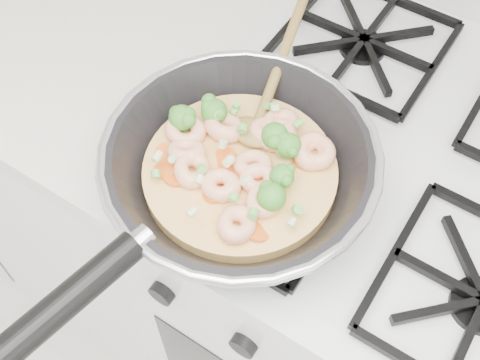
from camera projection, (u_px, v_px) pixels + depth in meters
The scene contains 3 objects.
stove at pixel (358, 291), 1.18m from camera, with size 0.60×0.60×0.92m.
counter_left at pixel (53, 120), 1.43m from camera, with size 1.00×0.60×0.90m.
skillet at pixel (238, 166), 0.73m from camera, with size 0.34×0.67×0.10m.
Camera 1 is at (0.06, 1.18, 1.56)m, focal length 45.34 mm.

